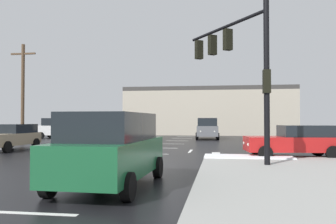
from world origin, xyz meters
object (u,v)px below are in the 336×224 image
(sedan_red, at_px, (297,141))
(sedan_tan, at_px, (10,136))
(sedan_navy, at_px, (97,134))
(utility_pole_far, at_px, (23,91))
(traffic_signal_mast, at_px, (238,58))
(suv_white, at_px, (61,128))
(suv_grey, at_px, (207,128))
(suv_green, at_px, (111,148))

(sedan_red, xyz_separation_m, sedan_tan, (-16.34, 2.01, 0.00))
(sedan_navy, height_order, utility_pole_far, utility_pole_far)
(traffic_signal_mast, height_order, sedan_red, traffic_signal_mast)
(suv_white, height_order, utility_pole_far, utility_pole_far)
(sedan_navy, height_order, sedan_tan, same)
(suv_white, height_order, sedan_red, suv_white)
(traffic_signal_mast, xyz_separation_m, sedan_red, (2.90, 2.27, -3.68))
(sedan_red, height_order, sedan_navy, same)
(traffic_signal_mast, distance_m, suv_grey, 18.96)
(suv_white, relative_size, sedan_tan, 1.07)
(sedan_navy, relative_size, suv_green, 0.95)
(sedan_navy, bearing_deg, sedan_red, -113.14)
(sedan_navy, bearing_deg, utility_pole_far, 72.31)
(sedan_tan, height_order, utility_pole_far, utility_pole_far)
(sedan_tan, bearing_deg, utility_pole_far, -153.33)
(sedan_tan, height_order, suv_grey, suv_grey)
(traffic_signal_mast, bearing_deg, suv_grey, -28.46)
(sedan_tan, bearing_deg, suv_white, -166.83)
(utility_pole_far, bearing_deg, suv_green, -52.71)
(suv_green, relative_size, sedan_tan, 1.07)
(traffic_signal_mast, xyz_separation_m, sedan_tan, (-13.44, 4.29, -3.68))
(suv_white, bearing_deg, sedan_navy, 126.87)
(suv_grey, bearing_deg, utility_pole_far, -68.63)
(sedan_navy, height_order, suv_grey, suv_grey)
(sedan_navy, xyz_separation_m, suv_green, (5.82, -14.63, 0.24))
(sedan_red, bearing_deg, suv_grey, -79.30)
(sedan_red, distance_m, sedan_navy, 14.03)
(traffic_signal_mast, relative_size, sedan_tan, 1.40)
(sedan_red, bearing_deg, utility_pole_far, -31.22)
(suv_green, bearing_deg, sedan_navy, 23.30)
(suv_green, distance_m, suv_grey, 24.53)
(traffic_signal_mast, xyz_separation_m, suv_white, (-16.62, 17.69, -3.44))
(traffic_signal_mast, distance_m, sedan_red, 5.21)
(sedan_red, relative_size, sedan_navy, 1.01)
(suv_grey, relative_size, utility_pole_far, 0.59)
(suv_grey, bearing_deg, traffic_signal_mast, 3.53)
(utility_pole_far, bearing_deg, sedan_red, -25.27)
(traffic_signal_mast, relative_size, utility_pole_far, 0.77)
(suv_white, xyz_separation_m, suv_grey, (14.66, 0.85, 0.00))
(suv_grey, distance_m, utility_pole_far, 17.01)
(sedan_tan, bearing_deg, suv_green, 43.32)
(utility_pole_far, bearing_deg, suv_grey, 23.89)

